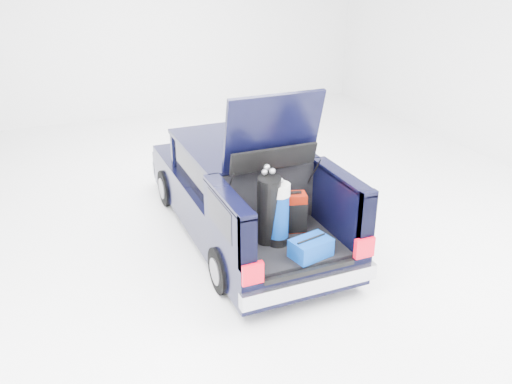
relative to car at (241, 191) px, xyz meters
name	(u,v)px	position (x,y,z in m)	size (l,w,h in m)	color
ground	(244,232)	(0.00, -0.11, -0.67)	(14.00, 14.00, 0.00)	white
car	(241,191)	(0.00, 0.00, 0.00)	(1.87, 4.65, 2.47)	black
red_suitcase	(293,212)	(0.23, -1.32, 0.19)	(0.38, 0.30, 0.56)	#721003
black_golf_bag	(268,210)	(-0.21, -1.51, 0.40)	(0.39, 0.47, 1.06)	black
blue_golf_bag	(279,213)	(-0.09, -1.56, 0.35)	(0.31, 0.31, 0.94)	black
blue_duffel	(311,248)	(0.14, -2.01, 0.04)	(0.54, 0.41, 0.26)	navy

